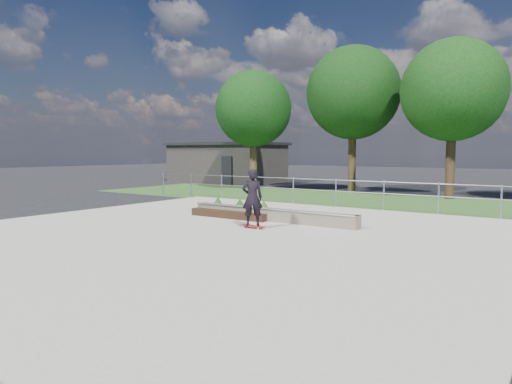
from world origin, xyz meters
TOP-DOWN VIEW (x-y plane):
  - ground at (0.00, 0.00)m, footprint 120.00×120.00m
  - grass_verge at (0.00, 11.00)m, footprint 30.00×8.00m
  - concrete_slab at (0.00, 0.00)m, footprint 15.00×15.00m
  - fence at (0.00, 7.50)m, footprint 20.06×0.06m
  - building at (-14.00, 18.00)m, footprint 8.40×5.40m
  - tree_far_left at (-8.00, 13.00)m, footprint 4.55×4.55m
  - tree_mid_left at (-2.50, 15.00)m, footprint 5.25×5.25m
  - tree_mid_right at (3.00, 14.00)m, footprint 4.90×4.90m
  - grind_ledge at (-0.07, 2.73)m, footprint 6.00×0.44m
  - planter_bed at (-1.59, 2.89)m, footprint 3.00×1.20m
  - skateboarder at (0.29, 1.18)m, footprint 0.80×0.69m

SIDE VIEW (x-z plane):
  - ground at x=0.00m, z-range 0.00..0.00m
  - grass_verge at x=0.00m, z-range 0.00..0.02m
  - concrete_slab at x=0.00m, z-range 0.00..0.06m
  - planter_bed at x=-1.59m, z-range -0.06..0.55m
  - grind_ledge at x=-0.07m, z-range 0.05..0.48m
  - fence at x=0.00m, z-range 0.17..1.37m
  - skateboarder at x=0.29m, z-range 0.09..1.82m
  - building at x=-14.00m, z-range 0.01..3.01m
  - tree_far_left at x=-8.00m, z-range 1.28..8.43m
  - tree_mid_right at x=3.00m, z-range 1.38..9.08m
  - tree_mid_left at x=-2.50m, z-range 1.48..9.73m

